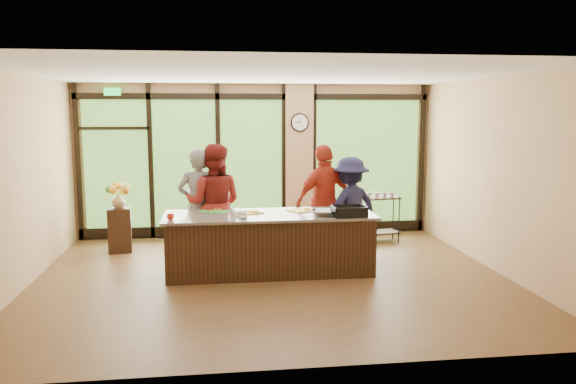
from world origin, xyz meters
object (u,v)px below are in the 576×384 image
object	(u,v)px
bar_cart	(380,212)
cook_left	(199,206)
roasting_pan	(349,213)
flower_stand	(120,230)
island_base	(270,244)
cook_right	(350,207)

from	to	relation	value
bar_cart	cook_left	bearing A→B (deg)	-170.84
roasting_pan	flower_stand	distance (m)	4.21
cook_left	roasting_pan	world-z (taller)	cook_left
island_base	flower_stand	distance (m)	3.00
cook_right	bar_cart	world-z (taller)	cook_right
cook_right	bar_cart	size ratio (longest dim) A/B	1.79
cook_right	flower_stand	bearing A→B (deg)	-34.93
flower_stand	bar_cart	world-z (taller)	bar_cart
cook_right	flower_stand	size ratio (longest dim) A/B	2.18
flower_stand	island_base	bearing A→B (deg)	-39.97
island_base	cook_right	world-z (taller)	cook_right
island_base	bar_cart	bearing A→B (deg)	38.11
roasting_pan	bar_cart	distance (m)	2.43
island_base	cook_left	bearing A→B (deg)	146.09
island_base	cook_left	world-z (taller)	cook_left
cook_right	bar_cart	distance (m)	1.33
island_base	bar_cart	world-z (taller)	bar_cart
island_base	bar_cart	distance (m)	2.90
island_base	bar_cart	xyz separation A→B (m)	(2.28, 1.79, 0.13)
cook_left	cook_right	world-z (taller)	cook_left
cook_left	flower_stand	world-z (taller)	cook_left
bar_cart	cook_right	bearing A→B (deg)	-138.25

